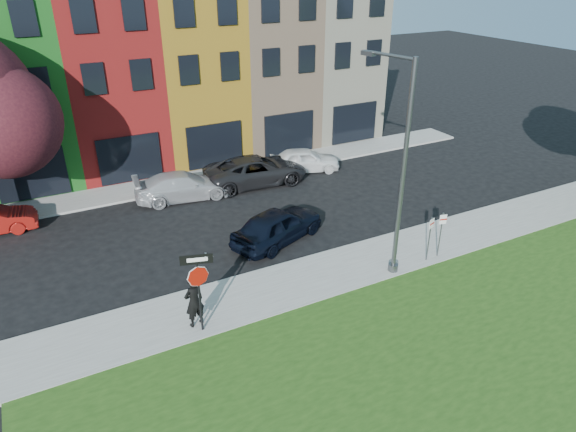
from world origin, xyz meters
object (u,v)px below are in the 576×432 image
stop_sign (198,278)px  street_lamp (399,172)px  sedan_near (277,225)px  man (194,302)px

stop_sign → street_lamp: 8.32m
sedan_near → street_lamp: 6.34m
street_lamp → stop_sign: bearing=169.1°
man → street_lamp: size_ratio=0.23×
man → street_lamp: bearing=167.6°
man → street_lamp: (8.15, -0.21, 3.28)m
stop_sign → street_lamp: street_lamp is taller
man → sedan_near: 6.66m
sedan_near → stop_sign: bearing=110.1°
stop_sign → man: stop_sign is taller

